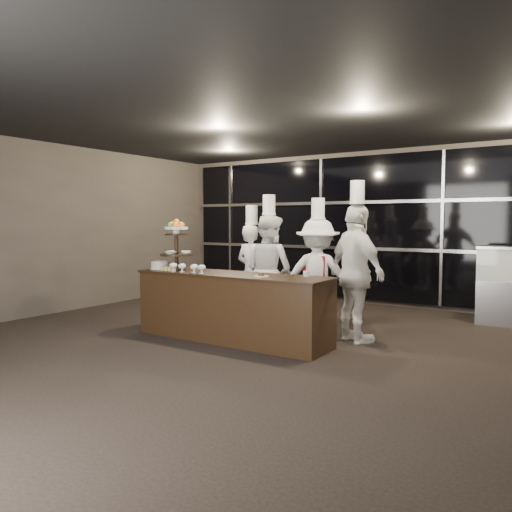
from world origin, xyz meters
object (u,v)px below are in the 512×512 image
Objects in this scene: layer_cake at (160,265)px; chef_c at (317,276)px; chef_d at (356,272)px; buffet_counter at (232,307)px; chef_b at (269,270)px; chef_a at (252,271)px; display_stand at (176,241)px.

layer_cake is 2.34m from chef_c.
buffet_counter is at bearing -150.91° from chef_d.
chef_d is (1.51, -0.21, 0.07)m from chef_b.
chef_a is 0.96× the size of chef_c.
chef_b is at bearing 92.22° from buffet_counter.
chef_d is at bearing 17.46° from layer_cake.
chef_d reaches higher than chef_b.
buffet_counter is 1.34m from chef_c.
display_stand is 0.38× the size of chef_c.
display_stand is 2.12m from chef_c.
chef_c reaches higher than chef_a.
display_stand reaches higher than layer_cake.
layer_cake is 0.15× the size of chef_b.
chef_a reaches higher than display_stand.
chef_d reaches higher than display_stand.
display_stand is 0.34× the size of chef_d.
chef_a is (-0.46, 1.17, 0.36)m from buffet_counter.
layer_cake is 1.65m from chef_b.
layer_cake is 2.89m from chef_d.
chef_c is (1.79, 1.02, -0.50)m from display_stand.
chef_b is (1.25, 1.08, -0.09)m from layer_cake.
display_stand is at bearing -179.99° from buffet_counter.
chef_b is (0.42, -0.15, 0.06)m from chef_a.
chef_a is 0.93× the size of chef_b.
chef_b is 1.52m from chef_d.
display_stand is at bearing 9.89° from layer_cake.
buffet_counter is at bearing -68.73° from chef_a.
display_stand is 2.63m from chef_d.
chef_b reaches higher than chef_c.
chef_a is 0.87× the size of chef_d.
chef_d reaches higher than layer_cake.
chef_d reaches higher than chef_c.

